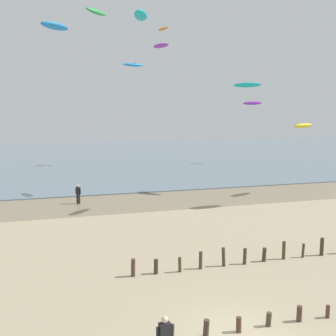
{
  "coord_description": "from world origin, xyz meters",
  "views": [
    {
      "loc": [
        -6.17,
        -12.03,
        7.95
      ],
      "look_at": [
        0.8,
        11.8,
        4.5
      ],
      "focal_mm": 43.01,
      "sensor_mm": 36.0,
      "label": 1
    }
  ],
  "objects": [
    {
      "name": "kite_aloft_3",
      "position": [
        12.48,
        24.15,
        10.6
      ],
      "size": [
        2.68,
        2.63,
        0.59
      ],
      "primitive_type": "ellipsoid",
      "rotation": [
        0.17,
        0.0,
        2.38
      ],
      "color": "#19B2B7"
    },
    {
      "name": "kite_aloft_8",
      "position": [
        -5.35,
        29.27,
        16.11
      ],
      "size": [
        3.32,
        3.25,
        0.78
      ],
      "primitive_type": "ellipsoid",
      "rotation": [
        -0.22,
        0.0,
        0.76
      ],
      "color": "#2384D1"
    },
    {
      "name": "kite_aloft_4",
      "position": [
        17.4,
        21.8,
        6.66
      ],
      "size": [
        3.05,
        2.14,
        0.66
      ],
      "primitive_type": "ellipsoid",
      "rotation": [
        -0.22,
        0.0,
        0.44
      ],
      "color": "yellow"
    },
    {
      "name": "sea",
      "position": [
        0.0,
        61.23,
        0.05
      ],
      "size": [
        160.0,
        70.0,
        0.1
      ],
      "primitive_type": "cube",
      "color": "slate",
      "rests_on": "ground"
    },
    {
      "name": "kite_aloft_0",
      "position": [
        23.69,
        44.08,
        9.34
      ],
      "size": [
        2.73,
        3.12,
        0.74
      ],
      "primitive_type": "ellipsoid",
      "rotation": [
        0.27,
        0.0,
        5.36
      ],
      "color": "purple"
    },
    {
      "name": "kite_aloft_13",
      "position": [
        -1.98,
        24.37,
        16.53
      ],
      "size": [
        2.5,
        2.54,
        0.74
      ],
      "primitive_type": "ellipsoid",
      "rotation": [
        -0.44,
        0.0,
        3.95
      ],
      "color": "green"
    },
    {
      "name": "kite_aloft_11",
      "position": [
        4.24,
        25.93,
        14.21
      ],
      "size": [
        1.49,
        2.36,
        0.45
      ],
      "primitive_type": "ellipsoid",
      "rotation": [
        -0.14,
        0.0,
        5.07
      ],
      "color": "purple"
    },
    {
      "name": "kite_aloft_5",
      "position": [
        5.9,
        47.43,
        14.85
      ],
      "size": [
        3.32,
        1.7,
        0.67
      ],
      "primitive_type": "ellipsoid",
      "rotation": [
        -0.17,
        0.0,
        3.34
      ],
      "color": "#2384D1"
    },
    {
      "name": "kite_aloft_10",
      "position": [
        10.47,
        47.33,
        20.18
      ],
      "size": [
        1.6,
        2.44,
        0.67
      ],
      "primitive_type": "ellipsoid",
      "rotation": [
        -0.48,
        0.0,
        1.94
      ],
      "color": "orange"
    },
    {
      "name": "kite_aloft_2",
      "position": [
        1.34,
        21.59,
        15.83
      ],
      "size": [
        2.11,
        3.38,
        0.69
      ],
      "primitive_type": "ellipsoid",
      "rotation": [
        -0.18,
        0.0,
        1.23
      ],
      "color": "#19B2B7"
    },
    {
      "name": "wet_sand_strip",
      "position": [
        0.0,
        22.44,
        0.0
      ],
      "size": [
        120.0,
        7.58,
        0.01
      ],
      "primitive_type": "cube",
      "color": "#84755B",
      "rests_on": "ground"
    },
    {
      "name": "person_by_waterline",
      "position": [
        -4.03,
        23.27,
        0.92
      ],
      "size": [
        0.44,
        0.42,
        1.71
      ],
      "color": "#232328",
      "rests_on": "ground"
    },
    {
      "name": "groyne_mid",
      "position": [
        5.61,
        6.37,
        0.44
      ],
      "size": [
        16.85,
        0.37,
        1.01
      ],
      "color": "#4E3529",
      "rests_on": "ground"
    }
  ]
}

